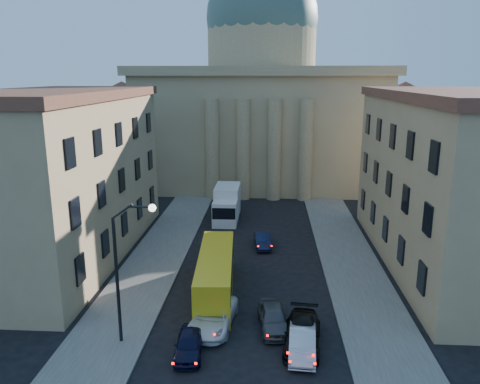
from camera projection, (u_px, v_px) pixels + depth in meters
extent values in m
cube|color=#5A5652|center=(147.00, 274.00, 38.26)|extent=(5.00, 60.00, 0.15)
cube|color=#5A5652|center=(357.00, 279.00, 37.23)|extent=(5.00, 60.00, 0.15)
cube|color=#8F7B58|center=(261.00, 127.00, 72.61)|extent=(34.00, 26.00, 16.00)
cube|color=#8F7B58|center=(261.00, 72.00, 70.58)|extent=(35.50, 27.50, 1.20)
cylinder|color=#8F7B58|center=(262.00, 47.00, 69.70)|extent=(16.00, 16.00, 8.00)
sphere|color=#496358|center=(262.00, 18.00, 68.73)|extent=(16.40, 16.40, 16.40)
cube|color=#8F7B58|center=(125.00, 144.00, 72.55)|extent=(13.00, 13.00, 11.00)
cone|color=#592D26|center=(122.00, 95.00, 70.73)|extent=(26.02, 26.02, 4.00)
cube|color=#8F7B58|center=(400.00, 146.00, 70.01)|extent=(13.00, 13.00, 11.00)
cone|color=#592D26|center=(405.00, 95.00, 68.19)|extent=(26.02, 26.02, 4.00)
cylinder|color=#8F7B58|center=(212.00, 150.00, 60.56)|extent=(1.80, 1.80, 13.00)
cylinder|color=#8F7B58|center=(243.00, 150.00, 60.32)|extent=(1.80, 1.80, 13.00)
cylinder|color=#8F7B58|center=(274.00, 150.00, 60.08)|extent=(1.80, 1.80, 13.00)
cylinder|color=#8F7B58|center=(305.00, 150.00, 59.83)|extent=(1.80, 1.80, 13.00)
cube|color=tan|center=(59.00, 179.00, 40.97)|extent=(11.00, 26.00, 14.00)
cube|color=#592D26|center=(51.00, 94.00, 39.19)|extent=(11.60, 26.60, 0.80)
cube|color=tan|center=(457.00, 185.00, 38.91)|extent=(11.00, 26.00, 14.00)
cube|color=#592D26|center=(467.00, 95.00, 37.14)|extent=(11.60, 26.60, 0.80)
cylinder|color=black|center=(117.00, 282.00, 27.56)|extent=(0.20, 0.20, 8.00)
cylinder|color=black|center=(122.00, 212.00, 26.47)|extent=(1.30, 0.12, 0.96)
cylinder|color=black|center=(139.00, 207.00, 26.34)|extent=(1.30, 0.12, 0.12)
sphere|color=white|center=(152.00, 208.00, 26.31)|extent=(0.44, 0.44, 0.44)
imported|color=black|center=(189.00, 344.00, 27.22)|extent=(1.82, 4.00, 1.33)
imported|color=#B8BBC0|center=(302.00, 342.00, 27.33)|extent=(1.80, 4.44, 1.43)
imported|color=white|center=(213.00, 316.00, 30.16)|extent=(3.08, 5.64, 1.50)
imported|color=black|center=(302.00, 334.00, 28.12)|extent=(2.67, 5.42, 1.52)
imported|color=#47474C|center=(273.00, 318.00, 29.99)|extent=(2.28, 4.56, 1.49)
imported|color=black|center=(262.00, 240.00, 44.34)|extent=(1.84, 4.13, 1.32)
cube|color=gold|center=(216.00, 274.00, 34.70)|extent=(3.08, 10.88, 3.03)
cube|color=black|center=(216.00, 268.00, 34.58)|extent=(3.11, 10.30, 1.08)
cylinder|color=black|center=(198.00, 312.00, 31.16)|extent=(0.35, 0.99, 0.98)
cylinder|color=black|center=(227.00, 313.00, 31.16)|extent=(0.35, 0.99, 0.98)
cylinder|color=black|center=(207.00, 266.00, 38.75)|extent=(0.35, 0.99, 0.98)
cylinder|color=black|center=(230.00, 266.00, 38.74)|extent=(0.35, 0.99, 0.98)
cube|color=silver|center=(225.00, 213.00, 50.59)|extent=(2.59, 2.70, 2.69)
cube|color=black|center=(224.00, 214.00, 49.26)|extent=(2.47, 0.14, 1.23)
cube|color=silver|center=(227.00, 200.00, 53.37)|extent=(2.70, 4.72, 3.48)
cylinder|color=black|center=(214.00, 222.00, 50.43)|extent=(0.32, 1.01, 1.01)
cylinder|color=black|center=(235.00, 222.00, 50.29)|extent=(0.32, 1.01, 1.01)
cylinder|color=black|center=(219.00, 210.00, 54.77)|extent=(0.32, 1.01, 1.01)
cylinder|color=black|center=(238.00, 210.00, 54.63)|extent=(0.32, 1.01, 1.01)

